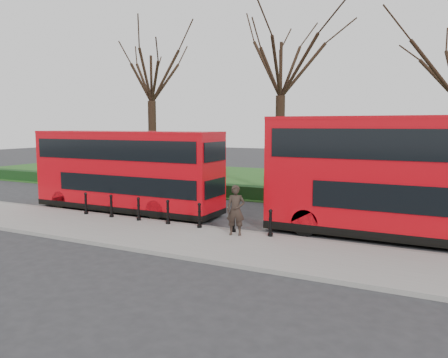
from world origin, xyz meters
The scene contains 13 objects.
ground centered at (0.00, 0.00, 0.00)m, with size 120.00×120.00×0.00m, color #28282B.
pavement centered at (0.00, -3.00, 0.07)m, with size 60.00×4.00×0.15m, color gray.
kerb centered at (0.00, -1.00, 0.07)m, with size 60.00×0.25×0.16m, color slate.
grass_verge centered at (0.00, 15.00, 0.03)m, with size 60.00×18.00×0.06m, color #1F501A.
hedge centered at (0.00, 6.80, 0.40)m, with size 60.00×0.90×0.80m, color black.
yellow_line_outer centered at (0.00, -0.70, 0.01)m, with size 60.00×0.10×0.01m, color yellow.
yellow_line_inner centered at (0.00, -0.50, 0.01)m, with size 60.00×0.10×0.01m, color yellow.
tree_left centered at (-8.00, 10.00, 8.15)m, with size 7.17×7.17×11.21m.
tree_mid centered at (2.00, 10.00, 8.27)m, with size 7.28×7.28×11.37m.
bollard_row centered at (0.96, -1.35, 0.65)m, with size 9.56×0.15×1.00m.
bus_lead centered at (-2.96, 0.71, 2.06)m, with size 10.27×2.36×4.08m.
bus_rear centered at (10.86, 1.07, 2.38)m, with size 11.89×2.73×4.73m.
pedestrian centered at (4.39, -1.78, 1.13)m, with size 0.71×0.47×1.96m, color #2C221C.
Camera 1 is at (11.42, -16.80, 4.41)m, focal length 35.00 mm.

